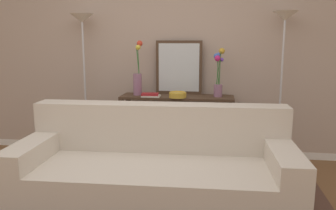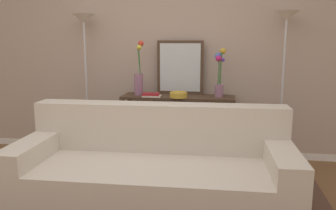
{
  "view_description": "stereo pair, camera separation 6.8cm",
  "coord_description": "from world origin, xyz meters",
  "px_view_note": "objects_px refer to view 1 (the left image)",
  "views": [
    {
      "loc": [
        0.72,
        -2.39,
        1.47
      ],
      "look_at": [
        0.21,
        1.09,
        0.82
      ],
      "focal_mm": 36.87,
      "sensor_mm": 36.0,
      "label": 1
    },
    {
      "loc": [
        0.79,
        -2.38,
        1.47
      ],
      "look_at": [
        0.21,
        1.09,
        0.82
      ],
      "focal_mm": 36.87,
      "sensor_mm": 36.0,
      "label": 2
    }
  ],
  "objects_px": {
    "fruit_bowl": "(178,95)",
    "book_stack": "(150,95)",
    "couch": "(156,172)",
    "wall_mirror": "(179,68)",
    "floor_lamp_left": "(83,46)",
    "book_row_under_console": "(148,154)",
    "vase_short_flowers": "(218,74)",
    "console_table": "(177,116)",
    "floor_lamp_right": "(283,46)",
    "vase_tall_flowers": "(138,76)"
  },
  "relations": [
    {
      "from": "console_table",
      "to": "vase_tall_flowers",
      "type": "bearing_deg",
      "value": -179.61
    },
    {
      "from": "wall_mirror",
      "to": "fruit_bowl",
      "type": "bearing_deg",
      "value": -85.74
    },
    {
      "from": "floor_lamp_left",
      "to": "book_row_under_console",
      "type": "relative_size",
      "value": 5.01
    },
    {
      "from": "floor_lamp_right",
      "to": "wall_mirror",
      "type": "xyz_separation_m",
      "value": [
        -1.22,
        0.14,
        -0.27
      ]
    },
    {
      "from": "fruit_bowl",
      "to": "book_row_under_console",
      "type": "distance_m",
      "value": 0.89
    },
    {
      "from": "fruit_bowl",
      "to": "book_row_under_console",
      "type": "relative_size",
      "value": 0.57
    },
    {
      "from": "wall_mirror",
      "to": "book_stack",
      "type": "bearing_deg",
      "value": -138.64
    },
    {
      "from": "book_stack",
      "to": "book_row_under_console",
      "type": "height_order",
      "value": "book_stack"
    },
    {
      "from": "floor_lamp_right",
      "to": "fruit_bowl",
      "type": "height_order",
      "value": "floor_lamp_right"
    },
    {
      "from": "wall_mirror",
      "to": "vase_tall_flowers",
      "type": "height_order",
      "value": "same"
    },
    {
      "from": "floor_lamp_left",
      "to": "fruit_bowl",
      "type": "xyz_separation_m",
      "value": [
        1.2,
        -0.14,
        -0.57
      ]
    },
    {
      "from": "book_row_under_console",
      "to": "floor_lamp_left",
      "type": "bearing_deg",
      "value": 178.6
    },
    {
      "from": "console_table",
      "to": "book_stack",
      "type": "bearing_deg",
      "value": -160.29
    },
    {
      "from": "console_table",
      "to": "book_row_under_console",
      "type": "relative_size",
      "value": 3.81
    },
    {
      "from": "couch",
      "to": "fruit_bowl",
      "type": "distance_m",
      "value": 1.22
    },
    {
      "from": "floor_lamp_left",
      "to": "vase_short_flowers",
      "type": "distance_m",
      "value": 1.71
    },
    {
      "from": "fruit_bowl",
      "to": "book_stack",
      "type": "relative_size",
      "value": 0.88
    },
    {
      "from": "vase_tall_flowers",
      "to": "fruit_bowl",
      "type": "distance_m",
      "value": 0.56
    },
    {
      "from": "floor_lamp_right",
      "to": "fruit_bowl",
      "type": "relative_size",
      "value": 8.76
    },
    {
      "from": "couch",
      "to": "console_table",
      "type": "xyz_separation_m",
      "value": [
        0.05,
        1.21,
        0.26
      ]
    },
    {
      "from": "fruit_bowl",
      "to": "wall_mirror",
      "type": "bearing_deg",
      "value": 94.26
    },
    {
      "from": "floor_lamp_left",
      "to": "book_row_under_console",
      "type": "distance_m",
      "value": 1.58
    },
    {
      "from": "fruit_bowl",
      "to": "vase_short_flowers",
      "type": "bearing_deg",
      "value": 16.31
    },
    {
      "from": "book_stack",
      "to": "vase_tall_flowers",
      "type": "bearing_deg",
      "value": 148.84
    },
    {
      "from": "couch",
      "to": "console_table",
      "type": "bearing_deg",
      "value": 87.82
    },
    {
      "from": "floor_lamp_right",
      "to": "fruit_bowl",
      "type": "bearing_deg",
      "value": -173.15
    },
    {
      "from": "floor_lamp_right",
      "to": "vase_tall_flowers",
      "type": "distance_m",
      "value": 1.74
    },
    {
      "from": "floor_lamp_right",
      "to": "vase_short_flowers",
      "type": "xyz_separation_m",
      "value": [
        -0.73,
        -0.01,
        -0.33
      ]
    },
    {
      "from": "book_row_under_console",
      "to": "vase_short_flowers",
      "type": "bearing_deg",
      "value": 0.89
    },
    {
      "from": "couch",
      "to": "book_row_under_console",
      "type": "height_order",
      "value": "couch"
    },
    {
      "from": "couch",
      "to": "book_row_under_console",
      "type": "bearing_deg",
      "value": 105.22
    },
    {
      "from": "floor_lamp_right",
      "to": "console_table",
      "type": "bearing_deg",
      "value": -179.08
    },
    {
      "from": "fruit_bowl",
      "to": "book_row_under_console",
      "type": "height_order",
      "value": "fruit_bowl"
    },
    {
      "from": "console_table",
      "to": "floor_lamp_right",
      "type": "relative_size",
      "value": 0.76
    },
    {
      "from": "couch",
      "to": "wall_mirror",
      "type": "bearing_deg",
      "value": 88.04
    },
    {
      "from": "couch",
      "to": "vase_tall_flowers",
      "type": "bearing_deg",
      "value": 110.0
    },
    {
      "from": "floor_lamp_left",
      "to": "book_stack",
      "type": "bearing_deg",
      "value": -8.49
    },
    {
      "from": "floor_lamp_right",
      "to": "vase_tall_flowers",
      "type": "relative_size",
      "value": 2.72
    },
    {
      "from": "vase_tall_flowers",
      "to": "vase_short_flowers",
      "type": "bearing_deg",
      "value": 0.98
    },
    {
      "from": "vase_tall_flowers",
      "to": "fruit_bowl",
      "type": "relative_size",
      "value": 3.22
    },
    {
      "from": "floor_lamp_left",
      "to": "book_stack",
      "type": "relative_size",
      "value": 7.68
    },
    {
      "from": "couch",
      "to": "vase_short_flowers",
      "type": "relative_size",
      "value": 4.26
    },
    {
      "from": "floor_lamp_right",
      "to": "couch",
      "type": "bearing_deg",
      "value": -135.74
    },
    {
      "from": "floor_lamp_right",
      "to": "vase_short_flowers",
      "type": "height_order",
      "value": "floor_lamp_right"
    },
    {
      "from": "floor_lamp_left",
      "to": "console_table",
      "type": "bearing_deg",
      "value": -0.95
    },
    {
      "from": "floor_lamp_right",
      "to": "fruit_bowl",
      "type": "distance_m",
      "value": 1.33
    },
    {
      "from": "floor_lamp_left",
      "to": "couch",
      "type": "bearing_deg",
      "value": -47.35
    },
    {
      "from": "wall_mirror",
      "to": "floor_lamp_right",
      "type": "bearing_deg",
      "value": -6.67
    },
    {
      "from": "vase_short_flowers",
      "to": "book_row_under_console",
      "type": "xyz_separation_m",
      "value": [
        -0.87,
        -0.01,
        -1.03
      ]
    },
    {
      "from": "floor_lamp_left",
      "to": "wall_mirror",
      "type": "bearing_deg",
      "value": 6.87
    }
  ]
}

